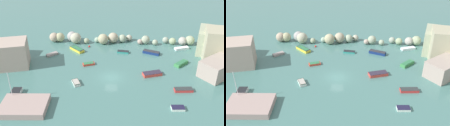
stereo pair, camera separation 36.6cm
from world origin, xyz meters
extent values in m
plane|color=#44736E|center=(0.00, 0.00, 0.00)|extent=(160.00, 160.00, 0.00)
cube|color=#AF9B8D|center=(-22.34, 3.62, 2.84)|extent=(9.98, 7.69, 5.67)
cube|color=tan|center=(24.09, 8.09, 3.68)|extent=(8.96, 6.97, 7.36)
cube|color=#9FA789|center=(23.57, 12.37, 2.80)|extent=(9.30, 9.43, 5.59)
cube|color=#A29186|center=(21.62, 2.04, 1.73)|extent=(9.08, 8.50, 3.46)
sphere|color=tan|center=(-15.49, 16.86, 1.19)|extent=(2.38, 2.38, 2.38)
sphere|color=tan|center=(-14.01, 17.00, 1.17)|extent=(2.34, 2.34, 2.34)
sphere|color=#9D9A98|center=(-10.93, 17.42, 1.28)|extent=(2.57, 2.57, 2.57)
sphere|color=#AAAB91|center=(-9.74, 16.17, 1.37)|extent=(2.73, 2.73, 2.73)
sphere|color=#929F81|center=(-7.05, 16.12, 0.70)|extent=(1.40, 1.40, 1.40)
sphere|color=#91AC97|center=(-4.41, 16.83, 0.70)|extent=(1.41, 1.41, 1.41)
sphere|color=tan|center=(-2.77, 16.02, 1.31)|extent=(2.63, 2.63, 2.63)
sphere|color=tan|center=(-0.26, 17.02, 1.30)|extent=(2.61, 2.61, 2.61)
sphere|color=#97A58A|center=(2.09, 17.30, 1.01)|extent=(2.02, 2.02, 2.02)
sphere|color=#AEAA95|center=(3.85, 18.28, 0.80)|extent=(1.60, 1.60, 1.60)
sphere|color=#AC9789|center=(6.56, 16.25, 0.65)|extent=(1.30, 1.30, 1.30)
sphere|color=#96A288|center=(7.99, 16.58, 1.07)|extent=(2.14, 2.14, 2.14)
sphere|color=#97A48A|center=(10.36, 15.94, 0.70)|extent=(1.39, 1.39, 1.39)
sphere|color=#939E8D|center=(13.14, 17.23, 0.80)|extent=(1.60, 1.60, 1.60)
sphere|color=#97A87F|center=(14.78, 16.47, 0.86)|extent=(1.73, 1.73, 1.73)
sphere|color=#A39F96|center=(17.21, 16.26, 1.04)|extent=(2.07, 2.07, 2.07)
sphere|color=#94A180|center=(19.07, 16.46, 1.17)|extent=(2.35, 2.35, 2.35)
cube|color=#A18983|center=(-13.97, -10.32, 0.54)|extent=(7.86, 5.97, 1.08)
sphere|color=red|center=(-6.10, 13.86, 0.22)|extent=(0.45, 0.45, 0.45)
cube|color=white|center=(-6.60, -2.53, 0.23)|extent=(2.10, 2.60, 0.46)
cube|color=#243228|center=(-6.60, -2.53, 0.49)|extent=(2.06, 2.55, 0.06)
cube|color=#ADA89E|center=(-6.60, -2.53, 0.50)|extent=(1.79, 2.21, 0.08)
cube|color=gray|center=(-14.23, 9.16, 0.24)|extent=(2.67, 2.54, 0.49)
cube|color=#3B8849|center=(15.00, 5.85, 0.30)|extent=(3.41, 3.33, 0.61)
cube|color=#2D7047|center=(15.00, 5.85, 0.65)|extent=(2.90, 2.83, 0.08)
cube|color=teal|center=(2.32, 11.14, 0.21)|extent=(2.82, 1.44, 0.42)
cube|color=black|center=(2.32, 11.14, 0.45)|extent=(2.76, 1.41, 0.06)
cube|color=yellow|center=(-8.82, 11.87, 0.31)|extent=(3.88, 3.79, 0.63)
cube|color=#252733|center=(-8.82, 11.87, 0.66)|extent=(3.80, 3.71, 0.06)
cube|color=#2D7047|center=(-8.82, 11.87, 0.67)|extent=(3.30, 3.22, 0.08)
cube|color=silver|center=(-16.78, -8.07, 0.36)|extent=(1.99, 6.01, 0.71)
cube|color=black|center=(-16.78, -8.07, 0.74)|extent=(1.95, 5.89, 0.06)
cylinder|color=silver|center=(-16.78, -8.07, 3.19)|extent=(0.10, 0.10, 4.96)
cube|color=navy|center=(8.96, 10.94, 0.32)|extent=(4.07, 2.59, 0.63)
cube|color=#2A2C31|center=(8.96, 10.94, 0.66)|extent=(3.99, 2.54, 0.06)
cube|color=#C23D2C|center=(-5.12, 4.98, 0.20)|extent=(2.77, 1.92, 0.41)
cube|color=#2D7047|center=(-5.12, 4.98, 0.45)|extent=(2.36, 1.64, 0.08)
cube|color=white|center=(16.62, 13.66, 0.26)|extent=(3.70, 2.19, 0.53)
cube|color=white|center=(11.56, -9.36, 0.21)|extent=(2.26, 1.40, 0.41)
cube|color=#1C1A37|center=(11.56, -9.36, 0.44)|extent=(2.22, 1.37, 0.06)
cube|color=#C93F36|center=(8.28, 1.25, 0.31)|extent=(4.11, 2.59, 0.62)
cube|color=#2D2637|center=(8.28, 1.25, 0.65)|extent=(4.02, 2.54, 0.06)
cube|color=red|center=(13.53, -4.05, 0.25)|extent=(3.44, 1.44, 0.50)
cube|color=#2A3032|center=(13.53, -4.05, 0.53)|extent=(3.37, 1.41, 0.06)
camera|label=1|loc=(2.06, -43.12, 27.38)|focal=40.90mm
camera|label=2|loc=(2.42, -43.10, 27.38)|focal=40.90mm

